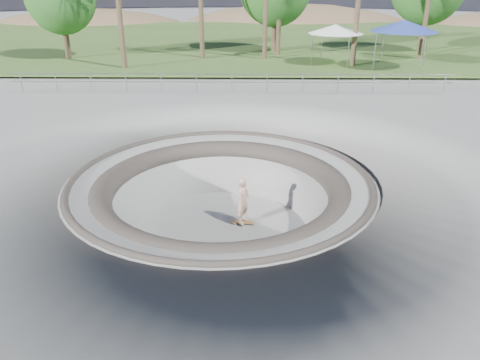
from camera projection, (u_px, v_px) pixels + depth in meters
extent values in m
plane|color=#9B9B96|center=(221.00, 180.00, 15.73)|extent=(180.00, 180.00, 0.00)
torus|color=#9B9B96|center=(222.00, 231.00, 16.54)|extent=(14.00, 14.00, 4.00)
cylinder|color=#9B9B96|center=(222.00, 230.00, 16.52)|extent=(6.60, 6.60, 0.10)
torus|color=#463F38|center=(221.00, 180.00, 15.74)|extent=(10.24, 10.24, 0.24)
torus|color=#463F38|center=(221.00, 192.00, 15.91)|extent=(8.91, 8.91, 0.81)
cube|color=#3F5C25|center=(239.00, 40.00, 46.71)|extent=(180.00, 36.00, 0.12)
ellipsoid|color=brown|center=(92.00, 68.00, 68.91)|extent=(50.40, 36.00, 23.40)
ellipsoid|color=brown|center=(292.00, 71.00, 73.64)|extent=(61.60, 44.00, 28.60)
cylinder|color=gray|center=(232.00, 74.00, 26.22)|extent=(25.00, 0.05, 0.05)
cylinder|color=gray|center=(232.00, 82.00, 26.40)|extent=(25.00, 0.05, 0.05)
cube|color=#9A633D|center=(243.00, 222.00, 16.80)|extent=(0.83, 0.31, 0.02)
cylinder|color=#AEADB2|center=(243.00, 223.00, 16.81)|extent=(0.05, 0.17, 0.04)
cylinder|color=#AEADB2|center=(243.00, 223.00, 16.81)|extent=(0.05, 0.17, 0.04)
cylinder|color=silver|center=(243.00, 223.00, 16.82)|extent=(0.07, 0.04, 0.06)
cylinder|color=silver|center=(243.00, 223.00, 16.82)|extent=(0.07, 0.04, 0.06)
cylinder|color=silver|center=(243.00, 223.00, 16.82)|extent=(0.07, 0.04, 0.06)
cylinder|color=silver|center=(243.00, 223.00, 16.82)|extent=(0.07, 0.04, 0.06)
imported|color=#D7A28B|center=(243.00, 200.00, 16.45)|extent=(0.63, 0.74, 1.72)
cylinder|color=gray|center=(319.00, 52.00, 32.66)|extent=(0.06, 0.06, 2.03)
cylinder|color=gray|center=(356.00, 52.00, 32.63)|extent=(0.06, 0.06, 2.03)
cylinder|color=gray|center=(314.00, 47.00, 35.03)|extent=(0.06, 0.06, 2.03)
cylinder|color=gray|center=(349.00, 47.00, 34.99)|extent=(0.06, 0.06, 2.03)
cube|color=white|center=(336.00, 34.00, 33.38)|extent=(3.65, 3.65, 0.08)
cone|color=white|center=(336.00, 29.00, 33.25)|extent=(5.03, 5.03, 0.65)
cylinder|color=gray|center=(385.00, 54.00, 30.88)|extent=(0.06, 0.06, 2.35)
cylinder|color=gray|center=(431.00, 54.00, 30.84)|extent=(0.06, 0.06, 2.35)
cylinder|color=gray|center=(374.00, 48.00, 33.61)|extent=(0.06, 0.06, 2.35)
cylinder|color=gray|center=(416.00, 48.00, 33.57)|extent=(0.06, 0.06, 2.35)
cube|color=#2B419C|center=(404.00, 31.00, 31.71)|extent=(4.25, 4.25, 0.08)
cone|color=#2B419C|center=(404.00, 26.00, 31.56)|extent=(5.76, 5.76, 0.75)
cylinder|color=brown|center=(279.00, 5.00, 36.62)|extent=(0.36, 0.36, 7.74)
cylinder|color=brown|center=(65.00, 30.00, 35.60)|extent=(0.44, 0.44, 4.41)
cylinder|color=brown|center=(274.00, 22.00, 38.58)|extent=(0.44, 0.44, 4.94)
cylinder|color=brown|center=(424.00, 21.00, 38.71)|extent=(0.44, 0.44, 5.15)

